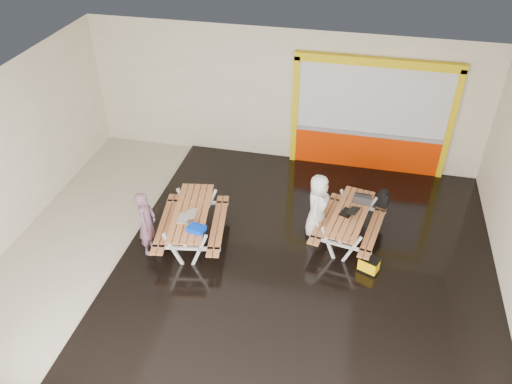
% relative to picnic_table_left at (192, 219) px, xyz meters
% --- Properties ---
extents(room, '(10.02, 8.02, 3.52)m').
position_rel_picnic_table_left_xyz_m(room, '(1.22, -0.20, 1.14)').
color(room, beige).
rests_on(room, ground).
extents(deck, '(7.50, 7.98, 0.05)m').
position_rel_picnic_table_left_xyz_m(deck, '(2.47, -0.20, -0.59)').
color(deck, black).
rests_on(deck, room).
extents(kiosk, '(3.88, 0.16, 3.00)m').
position_rel_picnic_table_left_xyz_m(kiosk, '(3.42, 3.73, 0.83)').
color(kiosk, red).
rests_on(kiosk, room).
extents(picnic_table_left, '(1.66, 2.20, 0.80)m').
position_rel_picnic_table_left_xyz_m(picnic_table_left, '(0.00, 0.00, 0.00)').
color(picnic_table_left, '#B57040').
rests_on(picnic_table_left, deck).
extents(picnic_table_right, '(1.57, 2.06, 0.75)m').
position_rel_picnic_table_left_xyz_m(picnic_table_right, '(3.22, 0.75, -0.04)').
color(picnic_table_right, '#B57040').
rests_on(picnic_table_right, deck).
extents(person_left, '(0.38, 0.55, 1.43)m').
position_rel_picnic_table_left_xyz_m(person_left, '(-0.72, -0.59, 0.22)').
color(person_left, '#68455C').
rests_on(person_left, deck).
extents(person_right, '(0.54, 0.76, 1.47)m').
position_rel_picnic_table_left_xyz_m(person_right, '(2.53, 0.79, 0.17)').
color(person_right, white).
rests_on(person_right, deck).
extents(laptop_left, '(0.41, 0.38, 0.16)m').
position_rel_picnic_table_left_xyz_m(laptop_left, '(-0.01, -0.25, 0.24)').
color(laptop_left, silver).
rests_on(laptop_left, picnic_table_left).
extents(laptop_right, '(0.45, 0.43, 0.15)m').
position_rel_picnic_table_left_xyz_m(laptop_right, '(3.19, 0.71, 0.18)').
color(laptop_right, black).
rests_on(laptop_right, picnic_table_right).
extents(blue_pouch, '(0.37, 0.30, 0.10)m').
position_rel_picnic_table_left_xyz_m(blue_pouch, '(0.31, -0.57, 0.24)').
color(blue_pouch, '#0332C6').
rests_on(blue_pouch, picnic_table_left).
extents(toolbox, '(0.39, 0.22, 0.22)m').
position_rel_picnic_table_left_xyz_m(toolbox, '(3.44, 1.18, 0.22)').
color(toolbox, black).
rests_on(toolbox, picnic_table_right).
extents(backpack, '(0.29, 0.23, 0.42)m').
position_rel_picnic_table_left_xyz_m(backpack, '(3.88, 1.50, 0.07)').
color(backpack, black).
rests_on(backpack, picnic_table_right).
extents(dark_case, '(0.35, 0.28, 0.12)m').
position_rel_picnic_table_left_xyz_m(dark_case, '(2.70, 0.84, -0.50)').
color(dark_case, black).
rests_on(dark_case, deck).
extents(fluke_bag, '(0.46, 0.39, 0.34)m').
position_rel_picnic_table_left_xyz_m(fluke_bag, '(3.71, -0.15, -0.40)').
color(fluke_bag, black).
rests_on(fluke_bag, deck).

